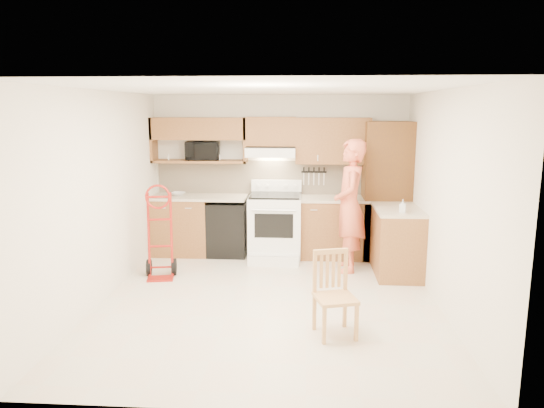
# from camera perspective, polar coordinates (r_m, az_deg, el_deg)

# --- Properties ---
(floor) EXTENTS (4.00, 4.50, 0.02)m
(floor) POSITION_cam_1_polar(r_m,az_deg,el_deg) (6.16, -0.32, -11.08)
(floor) COLOR beige
(floor) RESTS_ON ground
(ceiling) EXTENTS (4.00, 4.50, 0.02)m
(ceiling) POSITION_cam_1_polar(r_m,az_deg,el_deg) (5.72, -0.35, 13.05)
(ceiling) COLOR white
(ceiling) RESTS_ON ground
(wall_back) EXTENTS (4.00, 0.02, 2.50)m
(wall_back) POSITION_cam_1_polar(r_m,az_deg,el_deg) (8.04, 0.85, 3.39)
(wall_back) COLOR silver
(wall_back) RESTS_ON ground
(wall_front) EXTENTS (4.00, 0.02, 2.50)m
(wall_front) POSITION_cam_1_polar(r_m,az_deg,el_deg) (3.62, -2.97, -5.82)
(wall_front) COLOR silver
(wall_front) RESTS_ON ground
(wall_left) EXTENTS (0.02, 4.50, 2.50)m
(wall_left) POSITION_cam_1_polar(r_m,az_deg,el_deg) (6.28, -18.94, 0.73)
(wall_left) COLOR silver
(wall_left) RESTS_ON ground
(wall_right) EXTENTS (0.02, 4.50, 2.50)m
(wall_right) POSITION_cam_1_polar(r_m,az_deg,el_deg) (6.01, 19.15, 0.27)
(wall_right) COLOR silver
(wall_right) RESTS_ON ground
(backsplash) EXTENTS (3.92, 0.03, 0.55)m
(backsplash) POSITION_cam_1_polar(r_m,az_deg,el_deg) (8.02, 0.84, 3.01)
(backsplash) COLOR beige
(backsplash) RESTS_ON wall_back
(lower_cab_left) EXTENTS (0.90, 0.60, 0.90)m
(lower_cab_left) POSITION_cam_1_polar(r_m,az_deg,el_deg) (8.11, -10.29, -2.46)
(lower_cab_left) COLOR brown
(lower_cab_left) RESTS_ON ground
(dishwasher) EXTENTS (0.60, 0.60, 0.85)m
(dishwasher) POSITION_cam_1_polar(r_m,az_deg,el_deg) (7.97, -5.05, -2.75)
(dishwasher) COLOR black
(dishwasher) RESTS_ON ground
(lower_cab_right) EXTENTS (1.14, 0.60, 0.90)m
(lower_cab_right) POSITION_cam_1_polar(r_m,az_deg,el_deg) (7.88, 6.76, -2.76)
(lower_cab_right) COLOR brown
(lower_cab_right) RESTS_ON ground
(countertop_left) EXTENTS (1.50, 0.63, 0.04)m
(countertop_left) POSITION_cam_1_polar(r_m,az_deg,el_deg) (7.95, -8.31, 0.79)
(countertop_left) COLOR beige
(countertop_left) RESTS_ON lower_cab_left
(countertop_right) EXTENTS (1.14, 0.63, 0.04)m
(countertop_right) POSITION_cam_1_polar(r_m,az_deg,el_deg) (7.78, 6.83, 0.61)
(countertop_right) COLOR beige
(countertop_right) RESTS_ON lower_cab_right
(cab_return_right) EXTENTS (0.60, 1.00, 0.90)m
(cab_return_right) POSITION_cam_1_polar(r_m,az_deg,el_deg) (7.21, 14.01, -4.29)
(cab_return_right) COLOR brown
(cab_return_right) RESTS_ON ground
(countertop_return) EXTENTS (0.63, 1.00, 0.04)m
(countertop_return) POSITION_cam_1_polar(r_m,az_deg,el_deg) (7.10, 14.18, -0.62)
(countertop_return) COLOR beige
(countertop_return) RESTS_ON cab_return_right
(pantry_tall) EXTENTS (0.70, 0.60, 2.10)m
(pantry_tall) POSITION_cam_1_polar(r_m,az_deg,el_deg) (7.85, 12.85, 1.46)
(pantry_tall) COLOR brown
(pantry_tall) RESTS_ON ground
(upper_cab_left) EXTENTS (1.50, 0.33, 0.34)m
(upper_cab_left) POSITION_cam_1_polar(r_m,az_deg,el_deg) (7.97, -8.31, 8.48)
(upper_cab_left) COLOR brown
(upper_cab_left) RESTS_ON wall_back
(upper_shelf_mw) EXTENTS (1.50, 0.33, 0.04)m
(upper_shelf_mw) POSITION_cam_1_polar(r_m,az_deg,el_deg) (8.01, -8.21, 4.83)
(upper_shelf_mw) COLOR brown
(upper_shelf_mw) RESTS_ON wall_back
(upper_cab_center) EXTENTS (0.76, 0.33, 0.44)m
(upper_cab_center) POSITION_cam_1_polar(r_m,az_deg,el_deg) (7.81, -0.09, 8.26)
(upper_cab_center) COLOR brown
(upper_cab_center) RESTS_ON wall_back
(upper_cab_right) EXTENTS (1.14, 0.33, 0.70)m
(upper_cab_right) POSITION_cam_1_polar(r_m,az_deg,el_deg) (7.81, 6.93, 7.15)
(upper_cab_right) COLOR brown
(upper_cab_right) RESTS_ON wall_back
(range_hood) EXTENTS (0.76, 0.46, 0.14)m
(range_hood) POSITION_cam_1_polar(r_m,az_deg,el_deg) (7.77, -0.13, 5.95)
(range_hood) COLOR white
(range_hood) RESTS_ON wall_back
(knife_strip) EXTENTS (0.40, 0.05, 0.29)m
(knife_strip) POSITION_cam_1_polar(r_m,az_deg,el_deg) (7.98, 4.78, 3.22)
(knife_strip) COLOR black
(knife_strip) RESTS_ON backsplash
(microwave) EXTENTS (0.57, 0.42, 0.29)m
(microwave) POSITION_cam_1_polar(r_m,az_deg,el_deg) (7.98, -7.88, 6.02)
(microwave) COLOR black
(microwave) RESTS_ON upper_shelf_mw
(range) EXTENTS (0.80, 1.05, 1.17)m
(range) POSITION_cam_1_polar(r_m,az_deg,el_deg) (7.70, 0.34, -1.95)
(range) COLOR white
(range) RESTS_ON ground
(person) EXTENTS (0.46, 0.69, 1.88)m
(person) POSITION_cam_1_polar(r_m,az_deg,el_deg) (7.14, 8.83, -0.21)
(person) COLOR #E26345
(person) RESTS_ON ground
(hand_truck) EXTENTS (0.52, 0.49, 1.16)m
(hand_truck) POSITION_cam_1_polar(r_m,az_deg,el_deg) (6.98, -12.68, -3.61)
(hand_truck) COLOR #A11B14
(hand_truck) RESTS_ON ground
(dining_chair) EXTENTS (0.49, 0.51, 0.87)m
(dining_chair) POSITION_cam_1_polar(r_m,az_deg,el_deg) (5.18, 7.22, -10.23)
(dining_chair) COLOR tan
(dining_chair) RESTS_ON ground
(soap_bottle) EXTENTS (0.10, 0.10, 0.17)m
(soap_bottle) POSITION_cam_1_polar(r_m,az_deg,el_deg) (6.81, 14.64, -0.21)
(soap_bottle) COLOR white
(soap_bottle) RESTS_ON countertop_return
(bowl) EXTENTS (0.27, 0.27, 0.05)m
(bowl) POSITION_cam_1_polar(r_m,az_deg,el_deg) (8.02, -10.64, 1.13)
(bowl) COLOR white
(bowl) RESTS_ON countertop_left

